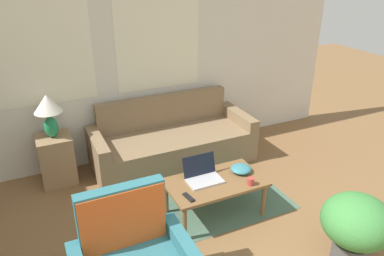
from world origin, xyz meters
name	(u,v)px	position (x,y,z in m)	size (l,w,h in m)	color
wall_back	(111,62)	(0.00, 3.75, 1.31)	(6.48, 0.06, 2.60)	silver
rug	(191,185)	(0.57, 2.68, 0.00)	(1.79, 1.78, 0.01)	#476651
couch	(172,143)	(0.59, 3.33, 0.26)	(2.05, 0.81, 0.83)	#846B4C
side_table	(57,159)	(-0.82, 3.45, 0.29)	(0.39, 0.39, 0.59)	#937551
table_lamp	(48,109)	(-0.82, 3.45, 0.93)	(0.31, 0.31, 0.51)	#1E8451
coffee_table	(215,185)	(0.57, 2.10, 0.36)	(0.99, 0.57, 0.40)	brown
laptop	(203,175)	(0.47, 2.18, 0.46)	(0.35, 0.28, 0.23)	#B7B7BC
cup_navy	(251,181)	(0.85, 1.89, 0.44)	(0.07, 0.07, 0.08)	#B23D38
snack_bowl	(241,169)	(0.90, 2.14, 0.44)	(0.22, 0.22, 0.08)	teal
tv_remote	(189,197)	(0.20, 1.95, 0.41)	(0.07, 0.15, 0.02)	black
potted_plant	(356,225)	(1.29, 0.97, 0.43)	(0.59, 0.59, 0.69)	#4C4C4C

